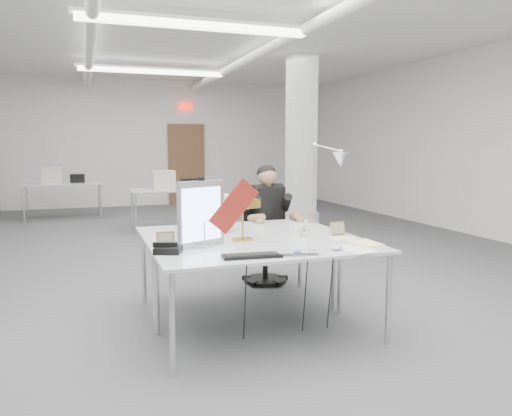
{
  "coord_description": "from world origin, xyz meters",
  "views": [
    {
      "loc": [
        -1.36,
        -6.1,
        1.56
      ],
      "look_at": [
        0.06,
        -2.0,
        1.01
      ],
      "focal_mm": 35.0,
      "sensor_mm": 36.0,
      "label": 1
    }
  ],
  "objects_px": {
    "office_chair": "(265,238)",
    "bankers_lamp": "(242,221)",
    "architect_lamp": "(325,186)",
    "desk_main": "(270,249)",
    "laptop": "(298,254)",
    "monitor": "(201,214)",
    "desk_phone": "(168,250)",
    "seated_person": "(267,205)",
    "beige_monitor": "(209,213)"
  },
  "relations": [
    {
      "from": "bankers_lamp",
      "to": "architect_lamp",
      "type": "height_order",
      "value": "architect_lamp"
    },
    {
      "from": "monitor",
      "to": "beige_monitor",
      "type": "distance_m",
      "value": 0.71
    },
    {
      "from": "desk_phone",
      "to": "laptop",
      "type": "bearing_deg",
      "value": -3.22
    },
    {
      "from": "desk_phone",
      "to": "beige_monitor",
      "type": "distance_m",
      "value": 0.98
    },
    {
      "from": "desk_phone",
      "to": "seated_person",
      "type": "bearing_deg",
      "value": 69.28
    },
    {
      "from": "laptop",
      "to": "beige_monitor",
      "type": "xyz_separation_m",
      "value": [
        -0.36,
        1.22,
        0.16
      ]
    },
    {
      "from": "office_chair",
      "to": "laptop",
      "type": "xyz_separation_m",
      "value": [
        -0.46,
        -1.93,
        0.25
      ]
    },
    {
      "from": "laptop",
      "to": "beige_monitor",
      "type": "distance_m",
      "value": 1.28
    },
    {
      "from": "office_chair",
      "to": "seated_person",
      "type": "bearing_deg",
      "value": -111.47
    },
    {
      "from": "seated_person",
      "to": "architect_lamp",
      "type": "distance_m",
      "value": 0.91
    },
    {
      "from": "seated_person",
      "to": "bankers_lamp",
      "type": "xyz_separation_m",
      "value": [
        -0.66,
        -1.19,
        0.02
      ]
    },
    {
      "from": "beige_monitor",
      "to": "monitor",
      "type": "bearing_deg",
      "value": -113.93
    },
    {
      "from": "desk_main",
      "to": "seated_person",
      "type": "distance_m",
      "value": 1.65
    },
    {
      "from": "laptop",
      "to": "desk_phone",
      "type": "relative_size",
      "value": 1.71
    },
    {
      "from": "desk_phone",
      "to": "monitor",
      "type": "bearing_deg",
      "value": 49.92
    },
    {
      "from": "seated_person",
      "to": "monitor",
      "type": "xyz_separation_m",
      "value": [
        -1.04,
        -1.33,
        0.12
      ]
    },
    {
      "from": "monitor",
      "to": "desk_main",
      "type": "bearing_deg",
      "value": -46.68
    },
    {
      "from": "desk_main",
      "to": "office_chair",
      "type": "distance_m",
      "value": 1.7
    },
    {
      "from": "office_chair",
      "to": "seated_person",
      "type": "xyz_separation_m",
      "value": [
        0.0,
        -0.05,
        0.38
      ]
    },
    {
      "from": "monitor",
      "to": "desk_phone",
      "type": "bearing_deg",
      "value": -174.01
    },
    {
      "from": "office_chair",
      "to": "bankers_lamp",
      "type": "bearing_deg",
      "value": -139.44
    },
    {
      "from": "bankers_lamp",
      "to": "desk_phone",
      "type": "relative_size",
      "value": 1.72
    },
    {
      "from": "seated_person",
      "to": "architect_lamp",
      "type": "relative_size",
      "value": 0.99
    },
    {
      "from": "office_chair",
      "to": "beige_monitor",
      "type": "relative_size",
      "value": 2.85
    },
    {
      "from": "seated_person",
      "to": "monitor",
      "type": "relative_size",
      "value": 1.54
    },
    {
      "from": "office_chair",
      "to": "desk_phone",
      "type": "relative_size",
      "value": 5.4
    },
    {
      "from": "bankers_lamp",
      "to": "seated_person",
      "type": "bearing_deg",
      "value": 43.36
    },
    {
      "from": "beige_monitor",
      "to": "desk_phone",
      "type": "bearing_deg",
      "value": -127.28
    },
    {
      "from": "bankers_lamp",
      "to": "architect_lamp",
      "type": "xyz_separation_m",
      "value": [
        0.96,
        0.38,
        0.24
      ]
    },
    {
      "from": "beige_monitor",
      "to": "seated_person",
      "type": "bearing_deg",
      "value": 33.55
    },
    {
      "from": "desk_main",
      "to": "laptop",
      "type": "relative_size",
      "value": 5.5
    },
    {
      "from": "office_chair",
      "to": "seated_person",
      "type": "relative_size",
      "value": 1.28
    },
    {
      "from": "monitor",
      "to": "architect_lamp",
      "type": "bearing_deg",
      "value": -1.82
    },
    {
      "from": "laptop",
      "to": "architect_lamp",
      "type": "bearing_deg",
      "value": 66.19
    },
    {
      "from": "beige_monitor",
      "to": "architect_lamp",
      "type": "xyz_separation_m",
      "value": [
        1.12,
        -0.15,
        0.24
      ]
    },
    {
      "from": "seated_person",
      "to": "monitor",
      "type": "height_order",
      "value": "seated_person"
    },
    {
      "from": "laptop",
      "to": "monitor",
      "type": "bearing_deg",
      "value": 148.06
    },
    {
      "from": "bankers_lamp",
      "to": "desk_phone",
      "type": "height_order",
      "value": "bankers_lamp"
    },
    {
      "from": "seated_person",
      "to": "bankers_lamp",
      "type": "distance_m",
      "value": 1.37
    },
    {
      "from": "beige_monitor",
      "to": "architect_lamp",
      "type": "distance_m",
      "value": 1.16
    },
    {
      "from": "laptop",
      "to": "architect_lamp",
      "type": "height_order",
      "value": "architect_lamp"
    },
    {
      "from": "office_chair",
      "to": "desk_main",
      "type": "bearing_deg",
      "value": -130.35
    },
    {
      "from": "office_chair",
      "to": "bankers_lamp",
      "type": "relative_size",
      "value": 3.14
    },
    {
      "from": "architect_lamp",
      "to": "desk_main",
      "type": "bearing_deg",
      "value": -153.15
    },
    {
      "from": "desk_main",
      "to": "seated_person",
      "type": "height_order",
      "value": "seated_person"
    },
    {
      "from": "seated_person",
      "to": "desk_phone",
      "type": "height_order",
      "value": "seated_person"
    },
    {
      "from": "seated_person",
      "to": "laptop",
      "type": "xyz_separation_m",
      "value": [
        -0.46,
        -1.88,
        -0.13
      ]
    },
    {
      "from": "architect_lamp",
      "to": "seated_person",
      "type": "bearing_deg",
      "value": 96.51
    },
    {
      "from": "beige_monitor",
      "to": "architect_lamp",
      "type": "height_order",
      "value": "architect_lamp"
    },
    {
      "from": "desk_main",
      "to": "desk_phone",
      "type": "bearing_deg",
      "value": 175.47
    }
  ]
}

